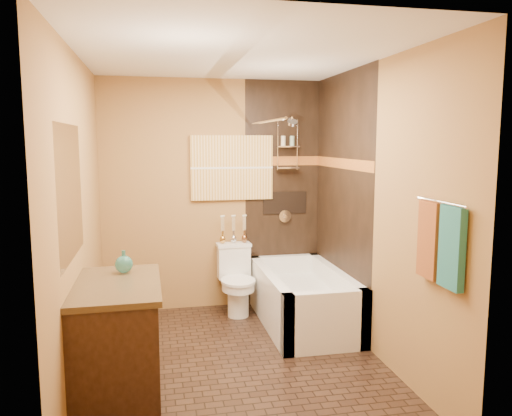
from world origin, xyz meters
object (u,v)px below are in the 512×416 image
object	(u,v)px
sunset_painting	(232,168)
bathtub	(303,303)
vanity	(117,342)
toilet	(236,279)

from	to	relation	value
sunset_painting	bathtub	size ratio (longest dim) A/B	0.60
sunset_painting	vanity	bearing A→B (deg)	-120.69
toilet	vanity	distance (m)	1.99
sunset_painting	toilet	distance (m)	1.21
sunset_painting	vanity	xyz separation A→B (m)	(-1.12, -1.89, -1.12)
bathtub	toilet	distance (m)	0.78
bathtub	vanity	bearing A→B (deg)	-145.86
toilet	vanity	size ratio (longest dim) A/B	0.74
sunset_painting	vanity	size ratio (longest dim) A/B	0.91
toilet	bathtub	bearing A→B (deg)	-40.91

